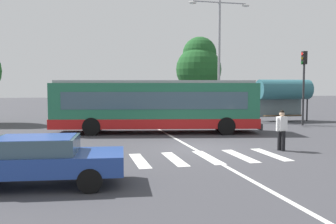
{
  "coord_description": "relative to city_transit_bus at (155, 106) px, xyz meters",
  "views": [
    {
      "loc": [
        -4.94,
        -15.02,
        2.69
      ],
      "look_at": [
        -0.31,
        4.48,
        1.3
      ],
      "focal_mm": 38.83,
      "sensor_mm": 36.0,
      "label": 1
    }
  ],
  "objects": [
    {
      "name": "ground_plane",
      "position": [
        0.76,
        -5.79,
        -1.59
      ],
      "size": [
        160.0,
        160.0,
        0.0
      ],
      "primitive_type": "plane",
      "color": "#3D3D42"
    },
    {
      "name": "city_transit_bus",
      "position": [
        0.0,
        0.0,
        0.0
      ],
      "size": [
        12.2,
        4.82,
        3.06
      ],
      "color": "black",
      "rests_on": "ground_plane"
    },
    {
      "name": "pedestrian_crossing_street",
      "position": [
        3.98,
        -7.16,
        -0.62
      ],
      "size": [
        0.56,
        0.37,
        1.72
      ],
      "color": "black",
      "rests_on": "ground_plane"
    },
    {
      "name": "foreground_sedan",
      "position": [
        -5.34,
        -10.57,
        -0.82
      ],
      "size": [
        4.67,
        2.3,
        1.35
      ],
      "color": "black",
      "rests_on": "ground_plane"
    },
    {
      "name": "parked_car_charcoal",
      "position": [
        -3.07,
        7.75,
        -0.82
      ],
      "size": [
        2.25,
        4.66,
        1.35
      ],
      "color": "black",
      "rests_on": "ground_plane"
    },
    {
      "name": "parked_car_blue",
      "position": [
        -0.21,
        8.37,
        -0.82
      ],
      "size": [
        2.14,
        4.62,
        1.35
      ],
      "color": "black",
      "rests_on": "ground_plane"
    },
    {
      "name": "parked_car_silver",
      "position": [
        2.26,
        7.87,
        -0.82
      ],
      "size": [
        2.27,
        4.66,
        1.35
      ],
      "color": "black",
      "rests_on": "ground_plane"
    },
    {
      "name": "traffic_light_far_corner",
      "position": [
        10.8,
        1.56,
        1.84
      ],
      "size": [
        0.33,
        0.32,
        5.14
      ],
      "color": "#28282B",
      "rests_on": "ground_plane"
    },
    {
      "name": "bus_stop_shelter",
      "position": [
        11.14,
        4.62,
        0.83
      ],
      "size": [
        4.27,
        1.54,
        3.25
      ],
      "color": "#28282B",
      "rests_on": "ground_plane"
    },
    {
      "name": "twin_arm_street_lamp",
      "position": [
        6.11,
        5.55,
        4.1
      ],
      "size": [
        4.89,
        0.32,
        9.24
      ],
      "color": "#939399",
      "rests_on": "ground_plane"
    },
    {
      "name": "background_tree_right",
      "position": [
        7.32,
        14.12,
        3.3
      ],
      "size": [
        4.54,
        4.54,
        7.72
      ],
      "color": "brown",
      "rests_on": "ground_plane"
    },
    {
      "name": "crosswalk_painted_stripes",
      "position": [
        0.48,
        -7.83,
        -1.58
      ],
      "size": [
        5.73,
        2.73,
        0.01
      ],
      "color": "silver",
      "rests_on": "ground_plane"
    },
    {
      "name": "lane_center_line",
      "position": [
        0.53,
        -3.79,
        -1.59
      ],
      "size": [
        0.16,
        24.0,
        0.01
      ],
      "primitive_type": "cube",
      "color": "silver",
      "rests_on": "ground_plane"
    }
  ]
}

